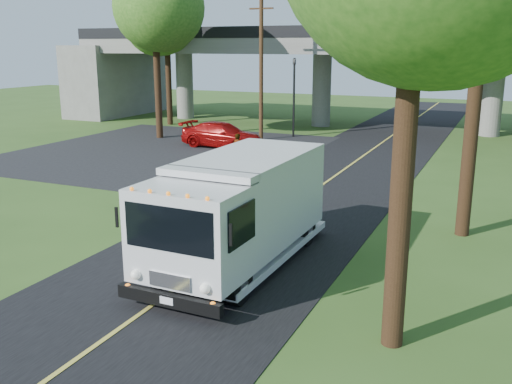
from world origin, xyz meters
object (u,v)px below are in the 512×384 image
Objects in this scene: tree_left_lot at (156,14)px; pedestrian at (238,149)px; utility_pole at (261,68)px; step_van at (239,208)px; red_sedan at (222,135)px; traffic_signal at (294,89)px; tree_left_far at (168,25)px.

pedestrian is (8.37, -5.58, -7.10)m from tree_left_lot.
utility_pole is 8.87m from pedestrian.
tree_left_lot is 6.53× the size of pedestrian.
tree_left_lot is 12.31m from pedestrian.
pedestrian is at bearing -74.98° from utility_pole.
step_van reaches higher than red_sedan.
tree_left_lot reaches higher than red_sedan.
utility_pole is at bearing 113.17° from step_van.
utility_pole is at bearing -126.87° from traffic_signal.
step_van is 19.26m from red_sedan.
red_sedan is (-9.27, 16.86, -0.90)m from step_van.
tree_left_lot is 1.44× the size of step_van.
tree_left_far is 1.93× the size of red_sedan.
traffic_signal is at bearing -23.15° from red_sedan.
traffic_signal is 2.86m from utility_pole.
red_sedan is at bearing -114.89° from traffic_signal.
utility_pole is 5.59× the size of pedestrian.
pedestrian is at bearing -33.69° from tree_left_lot.
utility_pole reaches higher than traffic_signal.
utility_pole reaches higher than pedestrian.
utility_pole is (-1.50, -2.00, 1.40)m from traffic_signal.
step_van is 4.52× the size of pedestrian.
red_sedan is (5.25, -1.32, -7.16)m from tree_left_lot.
tree_left_lot is 2.05× the size of red_sedan.
tree_left_far is at bearing 50.17° from red_sedan.
step_van reaches higher than pedestrian.
traffic_signal is 10.05m from pedestrian.
red_sedan is at bearing -14.09° from tree_left_lot.
pedestrian is at bearing -45.52° from tree_left_far.
pedestrian is (11.37, -11.58, -6.65)m from tree_left_far.
step_van is (14.52, -18.18, -6.25)m from tree_left_lot.
step_van is 1.42× the size of red_sedan.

